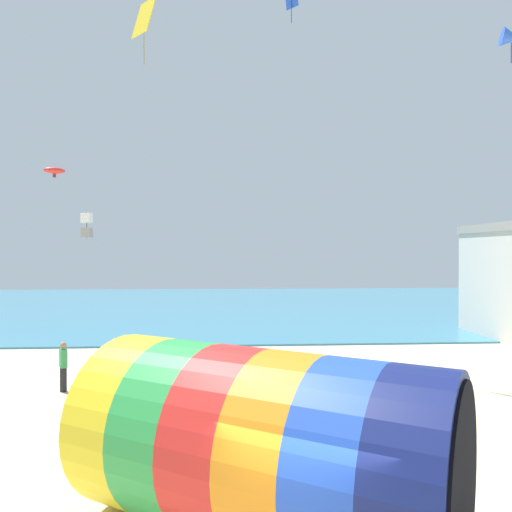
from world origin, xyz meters
TOP-DOWN VIEW (x-y plane):
  - sea at (0.00, 39.31)m, footprint 120.00×40.00m
  - giant_inflatable_tube at (-0.39, 1.44)m, footprint 7.35×6.38m
  - kite_blue_delta at (8.52, 8.88)m, footprint 0.86×0.78m
  - kite_red_parafoil at (-9.29, 17.27)m, footprint 1.04×0.72m
  - kite_yellow_diamond at (-4.37, 13.27)m, footprint 1.11×1.16m
  - kite_white_box at (-7.64, 16.82)m, footprint 0.49×0.49m
  - bystander_near_water at (-6.95, 11.13)m, footprint 0.37×0.42m

SIDE VIEW (x-z plane):
  - sea at x=0.00m, z-range 0.00..0.10m
  - bystander_near_water at x=-6.95m, z-range 0.03..1.84m
  - giant_inflatable_tube at x=-0.39m, z-range 0.00..3.35m
  - kite_white_box at x=-7.64m, z-range 5.73..6.96m
  - kite_red_parafoil at x=-9.29m, z-range 8.75..9.25m
  - kite_blue_delta at x=8.52m, z-range 11.66..12.88m
  - kite_yellow_diamond at x=-4.37m, z-range 13.24..15.96m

